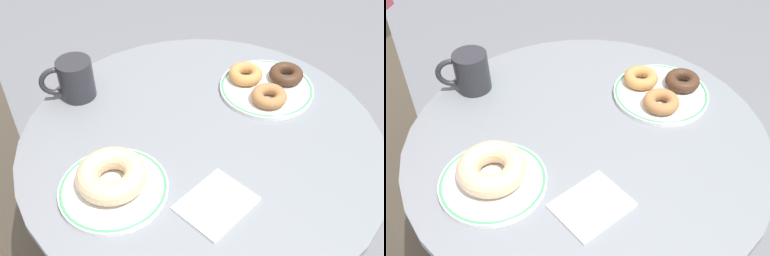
# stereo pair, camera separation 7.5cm
# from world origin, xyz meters

# --- Properties ---
(cafe_table) EXTENTS (0.75, 0.75, 0.75)m
(cafe_table) POSITION_xyz_m (0.00, 0.00, 0.53)
(cafe_table) COLOR slate
(cafe_table) RESTS_ON ground
(plate_left) EXTENTS (0.20, 0.20, 0.01)m
(plate_left) POSITION_xyz_m (-0.22, -0.02, 0.75)
(plate_left) COLOR white
(plate_left) RESTS_ON cafe_table
(plate_right) EXTENTS (0.21, 0.21, 0.01)m
(plate_right) POSITION_xyz_m (0.22, 0.04, 0.75)
(plate_right) COLOR white
(plate_right) RESTS_ON cafe_table
(donut_glazed) EXTENTS (0.18, 0.18, 0.04)m
(donut_glazed) POSITION_xyz_m (-0.21, -0.01, 0.78)
(donut_glazed) COLOR #E0B789
(donut_glazed) RESTS_ON plate_left
(donut_chocolate) EXTENTS (0.08, 0.08, 0.03)m
(donut_chocolate) POSITION_xyz_m (0.27, 0.04, 0.77)
(donut_chocolate) COLOR #422819
(donut_chocolate) RESTS_ON plate_right
(donut_old_fashioned) EXTENTS (0.11, 0.11, 0.03)m
(donut_old_fashioned) POSITION_xyz_m (0.19, 0.09, 0.77)
(donut_old_fashioned) COLOR #BC7F42
(donut_old_fashioned) RESTS_ON plate_right
(donut_cinnamon) EXTENTS (0.10, 0.10, 0.03)m
(donut_cinnamon) POSITION_xyz_m (0.18, -0.00, 0.77)
(donut_cinnamon) COLOR #A36B3D
(donut_cinnamon) RESTS_ON plate_right
(paper_napkin) EXTENTS (0.15, 0.13, 0.01)m
(paper_napkin) POSITION_xyz_m (-0.08, -0.15, 0.75)
(paper_napkin) COLOR white
(paper_napkin) RESTS_ON cafe_table
(coffee_mug) EXTENTS (0.12, 0.08, 0.09)m
(coffee_mug) POSITION_xyz_m (-0.15, 0.28, 0.79)
(coffee_mug) COLOR #28282D
(coffee_mug) RESTS_ON cafe_table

